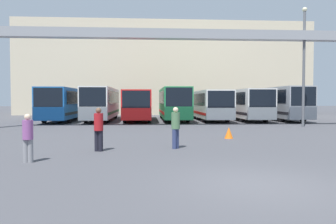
% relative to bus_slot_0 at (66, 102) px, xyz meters
% --- Properties ---
extents(ground_plane, '(200.00, 200.00, 0.00)m').
position_rel_bus_slot_0_xyz_m(ground_plane, '(10.83, -25.56, -1.83)').
color(ground_plane, '#47474C').
extents(building_backdrop, '(41.53, 12.00, 13.09)m').
position_rel_bus_slot_0_xyz_m(building_backdrop, '(10.83, 17.51, 4.71)').
color(building_backdrop, beige).
rests_on(building_backdrop, ground).
extents(overhead_gantry, '(29.43, 0.80, 7.30)m').
position_rel_bus_slot_0_xyz_m(overhead_gantry, '(10.83, -8.93, 4.30)').
color(overhead_gantry, gray).
rests_on(overhead_gantry, ground).
extents(bus_slot_0, '(2.60, 11.66, 3.18)m').
position_rel_bus_slot_0_xyz_m(bus_slot_0, '(0.00, 0.00, 0.00)').
color(bus_slot_0, '#1959A5').
rests_on(bus_slot_0, ground).
extents(bus_slot_1, '(2.45, 11.95, 3.24)m').
position_rel_bus_slot_0_xyz_m(bus_slot_1, '(3.61, 0.14, 0.03)').
color(bus_slot_1, silver).
rests_on(bus_slot_1, ground).
extents(bus_slot_2, '(2.59, 10.46, 2.96)m').
position_rel_bus_slot_0_xyz_m(bus_slot_2, '(7.22, -0.60, -0.13)').
color(bus_slot_2, red).
rests_on(bus_slot_2, ground).
extents(bus_slot_3, '(2.50, 11.87, 3.23)m').
position_rel_bus_slot_0_xyz_m(bus_slot_3, '(10.83, 0.10, 0.02)').
color(bus_slot_3, '#268C4C').
rests_on(bus_slot_3, ground).
extents(bus_slot_4, '(2.57, 10.53, 2.96)m').
position_rel_bus_slot_0_xyz_m(bus_slot_4, '(14.44, -0.57, -0.12)').
color(bus_slot_4, silver).
rests_on(bus_slot_4, ground).
extents(bus_slot_5, '(2.59, 10.79, 3.08)m').
position_rel_bus_slot_0_xyz_m(bus_slot_5, '(18.05, -0.44, -0.06)').
color(bus_slot_5, silver).
rests_on(bus_slot_5, ground).
extents(bus_slot_6, '(2.47, 10.11, 3.32)m').
position_rel_bus_slot_0_xyz_m(bus_slot_6, '(21.66, -0.78, 0.07)').
color(bus_slot_6, '#999EA5').
rests_on(bus_slot_6, ground).
extents(pedestrian_mid_right, '(0.37, 0.37, 1.77)m').
position_rel_bus_slot_0_xyz_m(pedestrian_mid_right, '(6.14, -19.93, -0.89)').
color(pedestrian_mid_right, black).
rests_on(pedestrian_mid_right, ground).
extents(pedestrian_near_left, '(0.37, 0.37, 1.78)m').
position_rel_bus_slot_0_xyz_m(pedestrian_near_left, '(9.32, -19.41, -0.89)').
color(pedestrian_near_left, navy).
rests_on(pedestrian_near_left, ground).
extents(pedestrian_far_center, '(0.34, 0.34, 1.63)m').
position_rel_bus_slot_0_xyz_m(pedestrian_far_center, '(4.14, -22.20, -0.97)').
color(pedestrian_far_center, gray).
rests_on(pedestrian_far_center, ground).
extents(traffic_cone, '(0.47, 0.47, 0.61)m').
position_rel_bus_slot_0_xyz_m(traffic_cone, '(12.52, -15.95, -1.53)').
color(traffic_cone, orange).
rests_on(traffic_cone, ground).
extents(lamp_post, '(0.36, 0.36, 9.13)m').
position_rel_bus_slot_0_xyz_m(lamp_post, '(20.09, -8.95, 3.10)').
color(lamp_post, '#595B60').
rests_on(lamp_post, ground).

